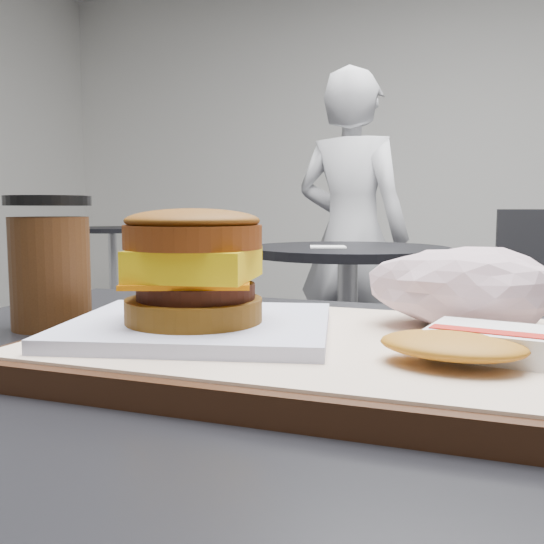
% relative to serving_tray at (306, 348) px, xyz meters
% --- Properties ---
extents(serving_tray, '(0.38, 0.28, 0.02)m').
position_rel_serving_tray_xyz_m(serving_tray, '(0.00, 0.00, 0.00)').
color(serving_tray, black).
rests_on(serving_tray, customer_table).
extents(breakfast_sandwich, '(0.23, 0.21, 0.09)m').
position_rel_serving_tray_xyz_m(breakfast_sandwich, '(-0.08, -0.02, 0.05)').
color(breakfast_sandwich, white).
rests_on(breakfast_sandwich, serving_tray).
extents(hash_brown, '(0.13, 0.10, 0.02)m').
position_rel_serving_tray_xyz_m(hash_brown, '(0.12, -0.04, 0.02)').
color(hash_brown, white).
rests_on(hash_brown, serving_tray).
extents(crumpled_wrapper, '(0.14, 0.11, 0.06)m').
position_rel_serving_tray_xyz_m(crumpled_wrapper, '(0.11, 0.07, 0.04)').
color(crumpled_wrapper, silver).
rests_on(crumpled_wrapper, serving_tray).
extents(coffee_cup, '(0.08, 0.08, 0.12)m').
position_rel_serving_tray_xyz_m(coffee_cup, '(-0.26, 0.04, 0.05)').
color(coffee_cup, '#3F220F').
rests_on(coffee_cup, customer_table).
extents(neighbor_table, '(0.70, 0.70, 0.75)m').
position_rel_serving_tray_xyz_m(neighbor_table, '(-0.35, 1.64, -0.23)').
color(neighbor_table, black).
rests_on(neighbor_table, ground).
extents(napkin, '(0.15, 0.15, 0.00)m').
position_rel_serving_tray_xyz_m(napkin, '(-0.41, 1.59, -0.03)').
color(napkin, white).
rests_on(napkin, neighbor_table).
extents(neighbor_chair, '(0.63, 0.48, 0.88)m').
position_rel_serving_tray_xyz_m(neighbor_chair, '(0.21, 1.71, -0.27)').
color(neighbor_chair, '#ABABB0').
rests_on(neighbor_chair, ground).
extents(patron, '(0.62, 0.47, 1.50)m').
position_rel_serving_tray_xyz_m(patron, '(-0.49, 2.33, -0.03)').
color(patron, '#BCBCC1').
rests_on(patron, ground).
extents(bg_table_mid, '(0.66, 0.66, 0.75)m').
position_rel_serving_tray_xyz_m(bg_table_mid, '(-2.40, 3.19, -0.22)').
color(bg_table_mid, black).
rests_on(bg_table_mid, ground).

